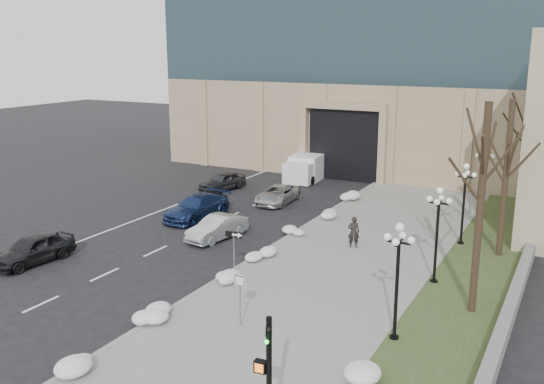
{
  "coord_description": "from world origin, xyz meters",
  "views": [
    {
      "loc": [
        14.12,
        -15.18,
        11.17
      ],
      "look_at": [
        -0.55,
        12.63,
        3.5
      ],
      "focal_mm": 40.0,
      "sensor_mm": 36.0,
      "label": 1
    }
  ],
  "objects": [
    {
      "name": "pedestrian",
      "position": [
        3.11,
        15.44,
        1.02
      ],
      "size": [
        0.77,
        0.65,
        1.79
      ],
      "primitive_type": "imported",
      "rotation": [
        0.0,
        0.0,
        3.53
      ],
      "color": "black",
      "rests_on": "sidewalk"
    },
    {
      "name": "car_e",
      "position": [
        -11.0,
        24.06,
        0.71
      ],
      "size": [
        2.56,
        4.44,
        1.42
      ],
      "primitive_type": "imported",
      "rotation": [
        0.0,
        0.0,
        -0.22
      ],
      "color": "#323338",
      "rests_on": "ground"
    },
    {
      "name": "tree_near",
      "position": [
        10.5,
        10.0,
        5.83
      ],
      "size": [
        3.2,
        3.2,
        9.0
      ],
      "color": "black",
      "rests_on": "ground"
    },
    {
      "name": "one_way_sign",
      "position": [
        -0.33,
        8.53,
        2.01
      ],
      "size": [
        0.91,
        0.26,
        2.43
      ],
      "rotation": [
        0.0,
        0.0,
        0.11
      ],
      "color": "slate",
      "rests_on": "ground"
    },
    {
      "name": "curb",
      "position": [
        -1.0,
        14.0,
        0.07
      ],
      "size": [
        0.3,
        40.0,
        0.14
      ],
      "primitive_type": "cube",
      "color": "gray",
      "rests_on": "ground"
    },
    {
      "name": "lamppost_b",
      "position": [
        8.3,
        12.5,
        3.07
      ],
      "size": [
        1.18,
        1.18,
        4.76
      ],
      "color": "black",
      "rests_on": "ground"
    },
    {
      "name": "ground",
      "position": [
        0.0,
        0.0,
        0.0
      ],
      "size": [
        160.0,
        160.0,
        0.0
      ],
      "primitive_type": "plane",
      "color": "black",
      "rests_on": "ground"
    },
    {
      "name": "grass_strip",
      "position": [
        10.0,
        14.0,
        0.05
      ],
      "size": [
        4.0,
        40.0,
        0.1
      ],
      "primitive_type": "cube",
      "color": "#314221",
      "rests_on": "ground"
    },
    {
      "name": "snow_clump_b",
      "position": [
        -0.8,
        2.87,
        0.3
      ],
      "size": [
        1.1,
        1.6,
        0.36
      ],
      "primitive_type": "ellipsoid",
      "color": "white",
      "rests_on": "sidewalk"
    },
    {
      "name": "snow_clump_e",
      "position": [
        -0.88,
        16.12,
        0.3
      ],
      "size": [
        1.1,
        1.6,
        0.36
      ],
      "primitive_type": "ellipsoid",
      "color": "white",
      "rests_on": "sidewalk"
    },
    {
      "name": "snow_clump_a",
      "position": [
        -0.73,
        -1.95,
        0.3
      ],
      "size": [
        1.1,
        1.6,
        0.36
      ],
      "primitive_type": "ellipsoid",
      "color": "white",
      "rests_on": "sidewalk"
    },
    {
      "name": "snow_clump_d",
      "position": [
        -0.7,
        11.44,
        0.3
      ],
      "size": [
        1.1,
        1.6,
        0.36
      ],
      "primitive_type": "ellipsoid",
      "color": "white",
      "rests_on": "sidewalk"
    },
    {
      "name": "stone_wall",
      "position": [
        12.0,
        16.0,
        0.35
      ],
      "size": [
        0.5,
        30.0,
        0.7
      ],
      "primitive_type": "cube",
      "color": "slate",
      "rests_on": "ground"
    },
    {
      "name": "snow_clump_g",
      "position": [
        -0.65,
        25.46,
        0.3
      ],
      "size": [
        1.1,
        1.6,
        0.36
      ],
      "primitive_type": "ellipsoid",
      "color": "white",
      "rests_on": "sidewalk"
    },
    {
      "name": "car_b",
      "position": [
        -4.64,
        13.44,
        0.69
      ],
      "size": [
        2.1,
        4.37,
        1.38
      ],
      "primitive_type": "imported",
      "rotation": [
        0.0,
        0.0,
        -0.16
      ],
      "color": "#B0B4B8",
      "rests_on": "ground"
    },
    {
      "name": "snow_clump_h",
      "position": [
        7.87,
        2.96,
        0.3
      ],
      "size": [
        1.1,
        1.6,
        0.36
      ],
      "primitive_type": "ellipsoid",
      "color": "white",
      "rests_on": "sidewalk"
    },
    {
      "name": "lamppost_d",
      "position": [
        8.3,
        25.5,
        3.07
      ],
      "size": [
        1.18,
        1.18,
        4.76
      ],
      "color": "black",
      "rests_on": "ground"
    },
    {
      "name": "car_a",
      "position": [
        -11.0,
        5.57,
        0.77
      ],
      "size": [
        2.23,
        4.65,
        1.53
      ],
      "primitive_type": "imported",
      "rotation": [
        0.0,
        0.0,
        -0.1
      ],
      "color": "black",
      "rests_on": "ground"
    },
    {
      "name": "car_d",
      "position": [
        -5.33,
        22.53,
        0.63
      ],
      "size": [
        2.39,
        4.67,
        1.26
      ],
      "primitive_type": "imported",
      "rotation": [
        0.0,
        0.0,
        0.07
      ],
      "color": "#BABABA",
      "rests_on": "ground"
    },
    {
      "name": "keep_sign",
      "position": [
        2.48,
        4.14,
        1.69
      ],
      "size": [
        0.49,
        0.07,
        2.29
      ],
      "rotation": [
        0.0,
        0.0,
        0.0
      ],
      "color": "slate",
      "rests_on": "ground"
    },
    {
      "name": "car_c",
      "position": [
        -8.19,
        16.49,
        0.77
      ],
      "size": [
        2.56,
        5.43,
        1.53
      ],
      "primitive_type": "imported",
      "rotation": [
        0.0,
        0.0,
        -0.08
      ],
      "color": "navy",
      "rests_on": "ground"
    },
    {
      "name": "tree_mid",
      "position": [
        10.5,
        18.0,
        5.5
      ],
      "size": [
        3.2,
        3.2,
        8.5
      ],
      "color": "black",
      "rests_on": "ground"
    },
    {
      "name": "lamppost_a",
      "position": [
        8.3,
        6.0,
        3.07
      ],
      "size": [
        1.18,
        1.18,
        4.76
      ],
      "color": "black",
      "rests_on": "ground"
    },
    {
      "name": "sidewalk",
      "position": [
        3.5,
        14.0,
        0.06
      ],
      "size": [
        9.0,
        40.0,
        0.12
      ],
      "primitive_type": "cube",
      "color": "gray",
      "rests_on": "ground"
    },
    {
      "name": "lamppost_c",
      "position": [
        8.3,
        19.0,
        3.07
      ],
      "size": [
        1.18,
        1.18,
        4.76
      ],
      "color": "black",
      "rests_on": "ground"
    },
    {
      "name": "snow_clump_f",
      "position": [
        -0.41,
        20.42,
        0.3
      ],
      "size": [
        1.1,
        1.6,
        0.36
      ],
      "primitive_type": "ellipsoid",
      "color": "white",
      "rests_on": "sidewalk"
    },
    {
      "name": "box_truck",
      "position": [
        -6.76,
        31.22,
        1.03
      ],
      "size": [
        2.86,
        6.89,
        2.13
      ],
      "rotation": [
        0.0,
        0.0,
        0.08
      ],
      "color": "silver",
      "rests_on": "ground"
    },
    {
      "name": "snow_clump_c",
      "position": [
        -0.53,
        7.55,
        0.3
      ],
      "size": [
        1.1,
        1.6,
        0.36
      ],
      "primitive_type": "ellipsoid",
      "color": "white",
      "rests_on": "sidewalk"
    },
    {
      "name": "tree_far",
      "position": [
        10.5,
        26.0,
        6.15
      ],
      "size": [
        3.2,
        3.2,
        9.5
      ],
      "color": "black",
      "rests_on": "ground"
    }
  ]
}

